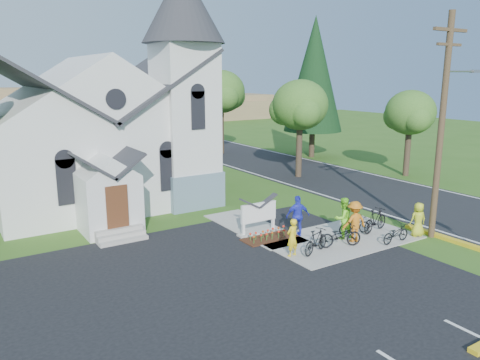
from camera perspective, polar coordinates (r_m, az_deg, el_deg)
ground at (r=20.69m, az=10.15°, el=-8.30°), size 120.00×120.00×0.00m
parking_lot at (r=15.45m, az=-4.68°, el=-15.68°), size 20.00×16.00×0.02m
road at (r=37.95m, az=5.98°, el=1.49°), size 8.00×90.00×0.02m
sidewalk at (r=22.00m, az=12.16°, el=-7.03°), size 7.00×4.00×0.05m
church at (r=27.75m, az=-16.33°, el=7.86°), size 12.35×12.00×13.00m
church_sign at (r=22.00m, az=2.28°, el=-4.00°), size 2.20×0.40×1.70m
flower_bed at (r=21.61m, az=3.63°, el=-7.09°), size 2.60×1.10×0.07m
utility_pole at (r=22.56m, az=23.50°, el=6.72°), size 3.45×0.28×10.00m
tree_road_near at (r=34.03m, az=7.36°, el=9.00°), size 4.00×4.00×7.05m
tree_road_mid at (r=44.13m, az=-2.30°, el=10.67°), size 4.40×4.40×7.80m
tree_road_far at (r=36.36m, az=20.05°, el=7.67°), size 3.60×3.60×6.30m
conifer at (r=42.75m, az=9.03°, el=12.61°), size 5.20×5.20×12.40m
distant_hills at (r=72.52m, az=-19.44°, el=7.91°), size 61.00×10.00×5.60m
cyclist_0 at (r=19.39m, az=6.39°, el=-6.97°), size 0.63×0.47×1.59m
bike_0 at (r=20.79m, az=12.11°, el=-6.65°), size 2.04×1.25×1.01m
cyclist_1 at (r=21.76m, az=12.43°, el=-4.55°), size 0.97×0.77×1.91m
bike_1 at (r=19.91m, az=9.25°, el=-7.36°), size 1.81×1.00×1.04m
cyclist_2 at (r=21.73m, az=7.06°, el=-4.36°), size 1.21×0.82×1.91m
bike_2 at (r=21.97m, az=18.45°, el=-6.20°), size 1.62×0.60×0.85m
cyclist_3 at (r=21.46m, az=13.77°, el=-4.94°), size 1.28×0.85×1.85m
bike_3 at (r=23.14m, az=16.17°, el=-4.71°), size 1.96×0.89×1.14m
cyclist_4 at (r=23.06m, az=20.89°, el=-4.52°), size 0.90×0.73×1.60m
bike_4 at (r=22.61m, az=13.76°, el=-5.35°), size 1.72×0.93×0.86m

